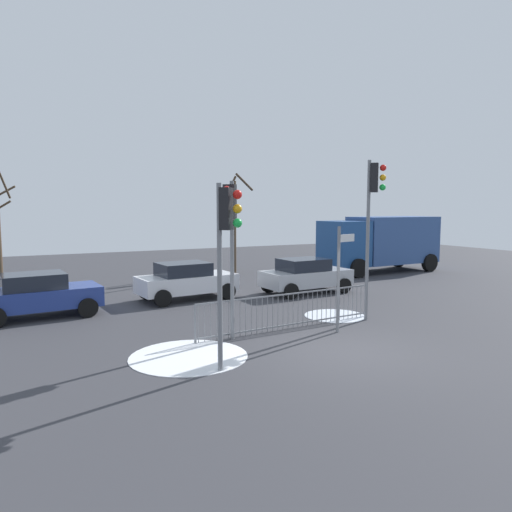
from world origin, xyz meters
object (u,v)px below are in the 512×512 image
at_px(car_blue_mid, 38,294).
at_px(car_white_near, 186,280).
at_px(traffic_light_rear_left, 373,204).
at_px(traffic_light_mid_right, 230,224).
at_px(bare_tree_centre, 233,224).
at_px(car_silver_far, 305,275).
at_px(delivery_truck, 381,241).
at_px(direction_sign_post, 340,273).
at_px(traffic_light_foreground_right, 226,235).

bearing_deg(car_blue_mid, car_white_near, 2.38).
distance_m(traffic_light_rear_left, car_blue_mid, 11.26).
bearing_deg(traffic_light_mid_right, car_white_near, -54.32).
bearing_deg(car_white_near, bare_tree_centre, 46.35).
distance_m(traffic_light_mid_right, car_blue_mid, 7.44).
xyz_separation_m(traffic_light_rear_left, car_silver_far, (0.83, 5.06, -2.95)).
distance_m(car_blue_mid, delivery_truck, 18.04).
relative_size(traffic_light_mid_right, bare_tree_centre, 0.80).
bearing_deg(direction_sign_post, car_silver_far, 48.57).
xyz_separation_m(direction_sign_post, car_white_near, (-2.35, 6.71, -0.96)).
relative_size(car_silver_far, car_blue_mid, 0.98).
bearing_deg(traffic_light_rear_left, direction_sign_post, -24.12).
xyz_separation_m(traffic_light_foreground_right, direction_sign_post, (4.25, 1.56, -1.30)).
height_order(traffic_light_foreground_right, delivery_truck, traffic_light_foreground_right).
relative_size(traffic_light_rear_left, direction_sign_post, 1.65).
bearing_deg(car_silver_far, delivery_truck, 24.06).
bearing_deg(traffic_light_mid_right, delivery_truck, -103.02).
relative_size(traffic_light_foreground_right, car_white_near, 1.05).
xyz_separation_m(traffic_light_foreground_right, car_silver_far, (6.87, 7.33, -2.26)).
height_order(car_blue_mid, delivery_truck, delivery_truck).
bearing_deg(delivery_truck, traffic_light_foreground_right, 36.24).
distance_m(direction_sign_post, delivery_truck, 13.74).
bearing_deg(car_white_near, traffic_light_rear_left, -60.56).
distance_m(car_silver_far, delivery_truck, 8.29).
relative_size(car_blue_mid, bare_tree_centre, 0.73).
bearing_deg(car_silver_far, bare_tree_centre, 89.22).
distance_m(traffic_light_rear_left, traffic_light_foreground_right, 6.49).
distance_m(direction_sign_post, bare_tree_centre, 13.02).
distance_m(car_blue_mid, car_white_near, 5.38).
bearing_deg(bare_tree_centre, car_blue_mid, -146.47).
bearing_deg(traffic_light_foreground_right, delivery_truck, 172.22).
relative_size(traffic_light_foreground_right, delivery_truck, 0.58).
xyz_separation_m(traffic_light_mid_right, car_silver_far, (5.79, 5.14, -2.40)).
distance_m(traffic_light_rear_left, delivery_truck, 12.13).
bearing_deg(car_white_near, car_silver_far, -15.85).
relative_size(direction_sign_post, bare_tree_centre, 0.57).
height_order(traffic_light_rear_left, bare_tree_centre, bare_tree_centre).
bearing_deg(direction_sign_post, delivery_truck, 26.23).
relative_size(traffic_light_rear_left, car_white_near, 1.29).
distance_m(direction_sign_post, car_white_near, 7.17).
xyz_separation_m(car_white_near, delivery_truck, (12.36, 2.69, 0.97)).
height_order(car_silver_far, bare_tree_centre, bare_tree_centre).
bearing_deg(traffic_light_mid_right, bare_tree_centre, -71.56).
distance_m(direction_sign_post, car_silver_far, 6.41).
distance_m(traffic_light_foreground_right, direction_sign_post, 4.71).
xyz_separation_m(car_blue_mid, car_white_near, (5.33, 0.68, 0.00)).
distance_m(traffic_light_rear_left, car_silver_far, 5.92).
height_order(traffic_light_rear_left, delivery_truck, traffic_light_rear_left).
height_order(traffic_light_foreground_right, bare_tree_centre, bare_tree_centre).
relative_size(direction_sign_post, car_blue_mid, 0.78).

